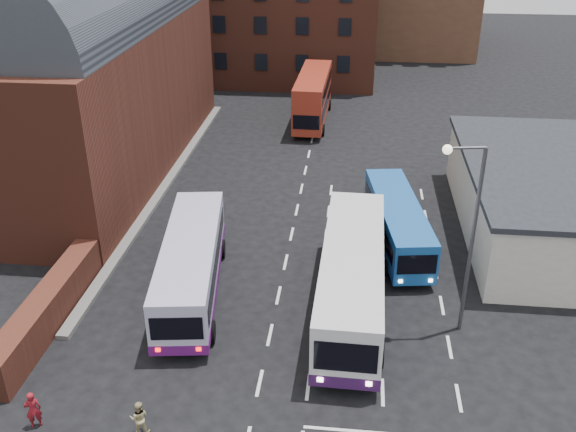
# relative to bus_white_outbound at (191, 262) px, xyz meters

# --- Properties ---
(ground) EXTENTS (180.00, 180.00, 0.00)m
(ground) POSITION_rel_bus_white_outbound_xyz_m (4.28, -5.39, -1.77)
(ground) COLOR black
(railway_station) EXTENTS (12.00, 28.00, 16.00)m
(railway_station) POSITION_rel_bus_white_outbound_xyz_m (-11.22, 15.61, 5.87)
(railway_station) COLOR #602B1E
(railway_station) RESTS_ON ground
(forecourt_wall) EXTENTS (1.20, 10.00, 1.80)m
(forecourt_wall) POSITION_rel_bus_white_outbound_xyz_m (-5.92, -3.39, -0.87)
(forecourt_wall) COLOR #602B1E
(forecourt_wall) RESTS_ON ground
(cream_building) EXTENTS (10.40, 16.40, 4.25)m
(cream_building) POSITION_rel_bus_white_outbound_xyz_m (19.28, 8.61, 0.39)
(cream_building) COLOR beige
(cream_building) RESTS_ON ground
(brick_terrace) EXTENTS (22.00, 10.00, 11.00)m
(brick_terrace) POSITION_rel_bus_white_outbound_xyz_m (-1.72, 40.61, 3.73)
(brick_terrace) COLOR brown
(brick_terrace) RESTS_ON ground
(bus_white_outbound) EXTENTS (3.96, 11.22, 3.00)m
(bus_white_outbound) POSITION_rel_bus_white_outbound_xyz_m (0.00, 0.00, 0.00)
(bus_white_outbound) COLOR #B2B0CD
(bus_white_outbound) RESTS_ON ground
(bus_white_inbound) EXTENTS (3.29, 12.32, 3.35)m
(bus_white_inbound) POSITION_rel_bus_white_outbound_xyz_m (7.85, -0.64, 0.21)
(bus_white_inbound) COLOR silver
(bus_white_inbound) RESTS_ON ground
(bus_blue) EXTENTS (3.63, 9.92, 2.65)m
(bus_blue) POSITION_rel_bus_white_outbound_xyz_m (10.28, 5.92, -0.21)
(bus_blue) COLOR #1954A0
(bus_blue) RESTS_ON ground
(bus_red_double) EXTENTS (2.84, 10.48, 4.17)m
(bus_red_double) POSITION_rel_bus_white_outbound_xyz_m (3.97, 26.99, 0.45)
(bus_red_double) COLOR maroon
(bus_red_double) RESTS_ON ground
(street_lamp) EXTENTS (1.82, 0.52, 9.01)m
(street_lamp) POSITION_rel_bus_white_outbound_xyz_m (12.57, -1.61, 3.67)
(street_lamp) COLOR #4A4B4F
(street_lamp) RESTS_ON ground
(pedestrian_red) EXTENTS (0.70, 0.61, 1.60)m
(pedestrian_red) POSITION_rel_bus_white_outbound_xyz_m (-3.73, -9.41, -0.97)
(pedestrian_red) COLOR maroon
(pedestrian_red) RESTS_ON ground
(pedestrian_beige) EXTENTS (0.77, 0.64, 1.42)m
(pedestrian_beige) POSITION_rel_bus_white_outbound_xyz_m (0.28, -9.29, -1.06)
(pedestrian_beige) COLOR tan
(pedestrian_beige) RESTS_ON ground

